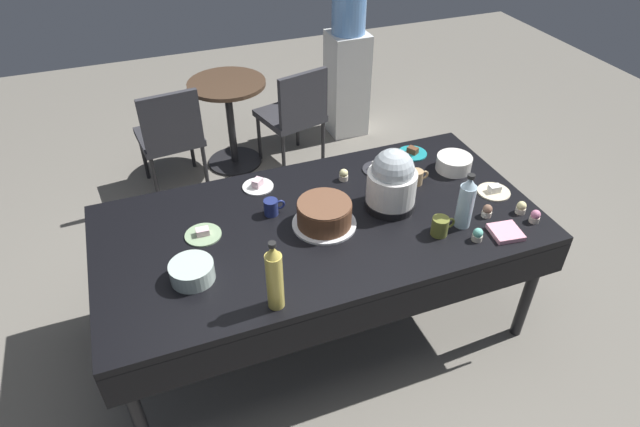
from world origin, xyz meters
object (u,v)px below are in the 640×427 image
glass_salad_bowl (192,272)px  coffee_mug_navy (272,207)px  dessert_plate_cream (494,191)px  coffee_mug_olive (440,226)px  ceramic_snack_bowl (454,163)px  potluck_table (320,231)px  cupcake_rose (344,175)px  coffee_mug_tan (417,177)px  cupcake_cocoa (487,211)px  soda_bottle_water (466,202)px  round_cafe_table (229,108)px  water_cooler (347,69)px  cupcake_berry (521,208)px  dessert_plate_sage (203,234)px  cupcake_mint (478,235)px  cupcake_lemon (535,216)px  soda_bottle_ginger_ale (275,277)px  dessert_plate_charcoal (378,168)px  dessert_plate_teal (412,152)px  slow_cooker (392,181)px  dessert_plate_white (258,185)px  maroon_chair_left (170,133)px  frosted_layer_cake (324,214)px  maroon_chair_right (295,112)px

glass_salad_bowl → coffee_mug_navy: size_ratio=1.76×
dessert_plate_cream → coffee_mug_olive: bearing=-156.4°
glass_salad_bowl → ceramic_snack_bowl: size_ratio=0.99×
potluck_table → cupcake_rose: cupcake_rose is taller
cupcake_rose → coffee_mug_tan: coffee_mug_tan is taller
cupcake_cocoa → glass_salad_bowl: bearing=177.0°
cupcake_rose → soda_bottle_water: 0.70m
round_cafe_table → water_cooler: size_ratio=0.58×
cupcake_berry → coffee_mug_tan: size_ratio=0.61×
dessert_plate_sage → dessert_plate_cream: bearing=-7.3°
glass_salad_bowl → coffee_mug_olive: coffee_mug_olive is taller
cupcake_mint → cupcake_lemon: same height
soda_bottle_ginger_ale → dessert_plate_charcoal: bearing=42.7°
water_cooler → dessert_plate_sage: bearing=-129.1°
potluck_table → dessert_plate_teal: 0.85m
slow_cooker → soda_bottle_ginger_ale: bearing=-149.1°
soda_bottle_ginger_ale → coffee_mug_tan: 1.15m
dessert_plate_white → maroon_chair_left: bearing=104.8°
soda_bottle_ginger_ale → frosted_layer_cake: bearing=48.3°
cupcake_berry → coffee_mug_tan: bearing=131.0°
cupcake_mint → coffee_mug_navy: bearing=147.6°
dessert_plate_sage → soda_bottle_water: (1.21, -0.37, 0.13)m
potluck_table → coffee_mug_olive: size_ratio=17.78×
dessert_plate_charcoal → water_cooler: 1.84m
glass_salad_bowl → cupcake_mint: glass_salad_bowl is taller
dessert_plate_white → cupcake_berry: 1.38m
maroon_chair_right → dessert_plate_charcoal: bearing=-87.6°
cupcake_berry → soda_bottle_water: bearing=176.1°
soda_bottle_ginger_ale → coffee_mug_tan: size_ratio=3.09×
cupcake_cocoa → coffee_mug_olive: coffee_mug_olive is taller
glass_salad_bowl → cupcake_berry: 1.65m
dessert_plate_cream → cupcake_lemon: size_ratio=2.58×
coffee_mug_olive → round_cafe_table: (-0.56, 2.18, -0.30)m
dessert_plate_charcoal → maroon_chair_left: size_ratio=0.21×
ceramic_snack_bowl → cupcake_mint: 0.62m
ceramic_snack_bowl → dessert_plate_teal: 0.27m
dessert_plate_sage → maroon_chair_left: maroon_chair_left is taller
cupcake_cocoa → coffee_mug_navy: 1.09m
dessert_plate_charcoal → cupcake_berry: (0.50, -0.62, 0.02)m
maroon_chair_left → frosted_layer_cake: bearing=-71.9°
dessert_plate_cream → coffee_mug_tan: size_ratio=1.57×
soda_bottle_ginger_ale → round_cafe_table: size_ratio=0.47×
dessert_plate_cream → dessert_plate_sage: 1.54m
frosted_layer_cake → slow_cooker: slow_cooker is taller
soda_bottle_ginger_ale → coffee_mug_navy: (0.16, 0.60, -0.12)m
glass_salad_bowl → cupcake_cocoa: 1.47m
dessert_plate_white → frosted_layer_cake: bearing=-63.0°
maroon_chair_left → water_cooler: (1.58, 0.41, 0.10)m
dessert_plate_sage → ceramic_snack_bowl: bearing=3.0°
dessert_plate_white → soda_bottle_water: soda_bottle_water is taller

